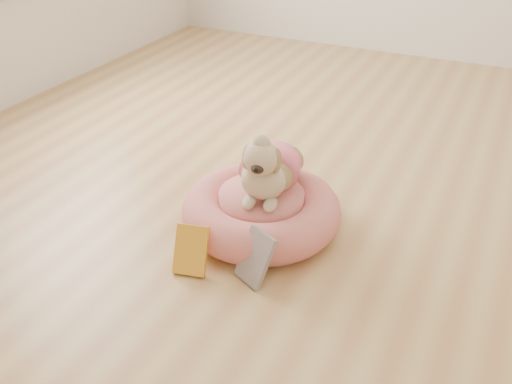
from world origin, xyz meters
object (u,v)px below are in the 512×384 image
at_px(pet_bed, 261,211).
at_px(book_white, 255,258).
at_px(book_yellow, 191,250).
at_px(dog, 268,157).

distance_m(pet_bed, book_white, 0.32).
height_order(book_yellow, book_white, book_white).
bearing_deg(dog, pet_bed, -132.88).
bearing_deg(book_white, pet_bed, 136.98).
height_order(dog, book_white, dog).
bearing_deg(dog, book_yellow, -120.51).
xyz_separation_m(pet_bed, dog, (0.02, 0.03, 0.24)).
bearing_deg(pet_bed, book_white, -68.66).
bearing_deg(pet_bed, dog, 58.53).
relative_size(pet_bed, book_white, 3.30).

